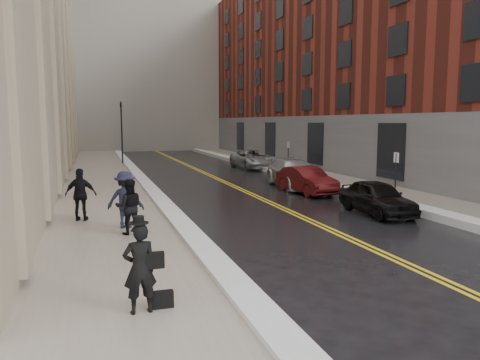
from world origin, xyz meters
TOP-DOWN VIEW (x-y plane):
  - ground at (0.00, 0.00)m, footprint 160.00×160.00m
  - sidewalk_left at (-4.50, 16.00)m, footprint 4.00×64.00m
  - sidewalk_right at (9.00, 16.00)m, footprint 3.00×64.00m
  - lane_stripe_a at (2.38, 16.00)m, footprint 0.12×64.00m
  - lane_stripe_b at (2.62, 16.00)m, footprint 0.12×64.00m
  - snow_ridge_left at (-2.20, 16.00)m, footprint 0.70×60.80m
  - snow_ridge_right at (7.15, 16.00)m, footprint 0.85×60.80m
  - building_right at (17.50, 23.00)m, footprint 14.00×50.00m
  - tower_far_right at (14.00, 66.00)m, footprint 22.00×18.00m
  - traffic_signal at (-2.60, 30.00)m, footprint 0.18×0.15m
  - parking_sign_near at (7.90, 8.00)m, footprint 0.06×0.35m
  - parking_sign_far at (7.90, 20.00)m, footprint 0.06×0.35m
  - car_black at (5.49, 5.80)m, footprint 1.72×3.95m
  - car_maroon at (5.20, 11.47)m, footprint 1.83×4.18m
  - car_silver_near at (5.59, 13.77)m, footprint 2.49×5.35m
  - car_silver_far at (6.80, 24.28)m, footprint 2.52×5.14m
  - pedestrian_main at (-4.23, -1.38)m, footprint 0.64×0.45m
  - pedestrian_a at (-3.96, 4.77)m, footprint 0.87×0.70m
  - pedestrian_b at (-4.01, 5.70)m, footprint 1.35×1.03m
  - pedestrian_c at (-5.40, 7.31)m, footprint 1.15×0.70m

SIDE VIEW (x-z plane):
  - ground at x=0.00m, z-range 0.00..0.00m
  - lane_stripe_a at x=2.38m, z-range 0.00..0.01m
  - lane_stripe_b at x=2.62m, z-range 0.00..0.01m
  - sidewalk_left at x=-4.50m, z-range 0.00..0.15m
  - sidewalk_right at x=9.00m, z-range 0.00..0.15m
  - snow_ridge_left at x=-2.20m, z-range 0.00..0.26m
  - snow_ridge_right at x=7.15m, z-range 0.00..0.30m
  - car_black at x=5.49m, z-range 0.00..1.33m
  - car_maroon at x=5.20m, z-range 0.00..1.33m
  - car_silver_far at x=6.80m, z-range 0.00..1.41m
  - car_silver_near at x=5.59m, z-range 0.00..1.51m
  - pedestrian_main at x=-4.23m, z-range 0.15..1.80m
  - pedestrian_a at x=-3.96m, z-range 0.15..1.85m
  - pedestrian_c at x=-5.40m, z-range 0.15..1.98m
  - pedestrian_b at x=-4.01m, z-range 0.15..2.00m
  - parking_sign_near at x=7.90m, z-range 0.24..2.47m
  - parking_sign_far at x=7.90m, z-range 0.24..2.47m
  - traffic_signal at x=-2.60m, z-range 0.48..5.68m
  - building_right at x=17.50m, z-range 0.00..18.00m
  - tower_far_right at x=14.00m, z-range 0.00..44.00m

